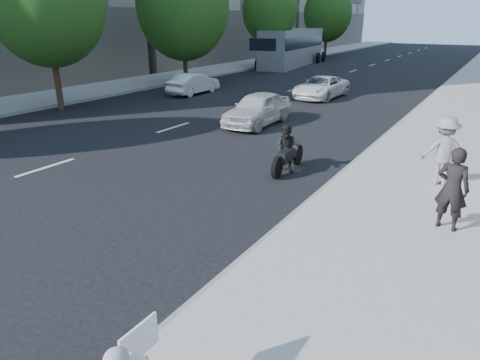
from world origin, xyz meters
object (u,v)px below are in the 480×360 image
Objects in this scene: white_sedan_far at (321,87)px; bus at (293,48)px; pedestrian_woman at (452,189)px; white_sedan_near at (258,109)px; white_sedan_mid at (193,84)px; motorcycle at (287,151)px; jogger at (443,151)px.

bus is at bearing 122.70° from white_sedan_far.
bus is at bearing -51.47° from pedestrian_woman.
white_sedan_near is 7.63m from white_sedan_far.
motorcycle reaches higher than white_sedan_mid.
pedestrian_woman reaches higher than white_sedan_mid.
pedestrian_woman is at bearing -39.68° from white_sedan_near.
white_sedan_mid reaches higher than white_sedan_far.
white_sedan_far is 0.35× the size of bus.
white_sedan_far is at bearing -66.57° from bus.
pedestrian_woman is 0.41× the size of white_sedan_far.
white_sedan_far is (-0.14, 7.63, -0.08)m from white_sedan_near.
motorcycle is at bearing -72.03° from bus.
pedestrian_woman is at bearing -56.99° from white_sedan_far.
white_sedan_far is 2.11× the size of motorcycle.
bus reaches higher than pedestrian_woman.
pedestrian_woman is 19.28m from white_sedan_mid.
white_sedan_mid is 18.43m from bus.
bus reaches higher than jogger.
white_sedan_near is 1.08× the size of white_sedan_mid.
jogger is 0.49× the size of white_sedan_mid.
pedestrian_woman is 4.91m from motorcycle.
jogger reaches higher than pedestrian_woman.
white_sedan_mid is at bearing 144.59° from white_sedan_near.
motorcycle is at bearing -53.40° from white_sedan_near.
pedestrian_woman is at bearing 143.18° from white_sedan_mid.
white_sedan_near is at bearing -30.56° from pedestrian_woman.
white_sedan_far is 13.04m from motorcycle.
white_sedan_near reaches higher than white_sedan_mid.
pedestrian_woman reaches higher than white_sedan_far.
motorcycle is at bearing -70.32° from white_sedan_far.
white_sedan_near is 1.96× the size of motorcycle.
motorcycle is (3.71, -4.83, -0.05)m from white_sedan_near.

